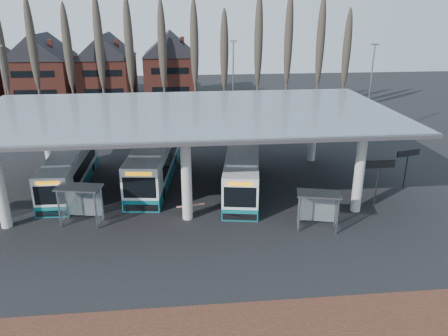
{
  "coord_description": "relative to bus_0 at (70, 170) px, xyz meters",
  "views": [
    {
      "loc": [
        -0.26,
        -24.73,
        13.77
      ],
      "look_at": [
        2.99,
        7.0,
        1.94
      ],
      "focal_mm": 35.0,
      "sensor_mm": 36.0,
      "label": 1
    }
  ],
  "objects": [
    {
      "name": "info_sign_0",
      "position": [
        23.03,
        -5.79,
        1.48
      ],
      "size": [
        2.35,
        0.19,
        3.49
      ],
      "rotation": [
        0.0,
        0.0,
        0.03
      ],
      "color": "black",
      "rests_on": "ground"
    },
    {
      "name": "bus_1",
      "position": [
        6.71,
        0.87,
        0.19
      ],
      "size": [
        4.11,
        12.67,
        3.46
      ],
      "rotation": [
        0.0,
        0.0,
        -0.12
      ],
      "color": "white",
      "rests_on": "ground"
    },
    {
      "name": "shelter_1",
      "position": [
        2.21,
        -6.52,
        0.51
      ],
      "size": [
        3.13,
        1.99,
        2.69
      ],
      "rotation": [
        0.0,
        0.0,
        -0.2
      ],
      "color": "gray",
      "rests_on": "ground"
    },
    {
      "name": "info_sign_1",
      "position": [
        26.83,
        -2.76,
        1.22
      ],
      "size": [
        2.09,
        0.65,
        3.18
      ],
      "rotation": [
        0.0,
        0.0,
        0.25
      ],
      "color": "black",
      "rests_on": "ground"
    },
    {
      "name": "shelter_2",
      "position": [
        17.68,
        -8.89,
        0.43
      ],
      "size": [
        3.03,
        2.0,
        2.58
      ],
      "rotation": [
        0.0,
        0.0,
        -0.24
      ],
      "color": "gray",
      "rests_on": "ground"
    },
    {
      "name": "townhouse_row",
      "position": [
        -6.5,
        34.91,
        4.49
      ],
      "size": [
        36.8,
        10.3,
        12.25
      ],
      "color": "brown",
      "rests_on": "ground"
    },
    {
      "name": "barrier",
      "position": [
        9.48,
        -6.23,
        -0.68
      ],
      "size": [
        1.94,
        0.72,
        0.98
      ],
      "rotation": [
        0.0,
        0.0,
        0.2
      ],
      "color": "black",
      "rests_on": "ground"
    },
    {
      "name": "lamp_post_b",
      "position": [
        15.25,
        16.91,
        3.89
      ],
      "size": [
        0.8,
        0.16,
        10.17
      ],
      "color": "slate",
      "rests_on": "ground"
    },
    {
      "name": "bus_0",
      "position": [
        0.0,
        0.0,
        0.0
      ],
      "size": [
        2.52,
        11.06,
        3.06
      ],
      "rotation": [
        0.0,
        0.0,
        -0.01
      ],
      "color": "white",
      "rests_on": "ground"
    },
    {
      "name": "ground",
      "position": [
        9.25,
        -9.09,
        -1.44
      ],
      "size": [
        140.0,
        140.0,
        0.0
      ],
      "primitive_type": "plane",
      "color": "black",
      "rests_on": "ground"
    },
    {
      "name": "lamp_post_c",
      "position": [
        29.25,
        10.91,
        3.89
      ],
      "size": [
        0.8,
        0.16,
        10.17
      ],
      "color": "slate",
      "rests_on": "ground"
    },
    {
      "name": "poplar_row",
      "position": [
        9.25,
        23.91,
        7.33
      ],
      "size": [
        45.1,
        1.1,
        14.5
      ],
      "color": "#473D33",
      "rests_on": "ground"
    },
    {
      "name": "bus_2",
      "position": [
        13.75,
        -1.63,
        0.09
      ],
      "size": [
        4.42,
        11.95,
        3.25
      ],
      "rotation": [
        0.0,
        0.0,
        -0.17
      ],
      "color": "white",
      "rests_on": "ground"
    },
    {
      "name": "station_canopy",
      "position": [
        9.25,
        -1.09,
        4.24
      ],
      "size": [
        32.0,
        16.0,
        6.34
      ],
      "color": "silver",
      "rests_on": "ground"
    },
    {
      "name": "lamp_post_a",
      "position": [
        -8.75,
        12.91,
        3.89
      ],
      "size": [
        0.8,
        0.16,
        10.17
      ],
      "color": "slate",
      "rests_on": "ground"
    }
  ]
}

